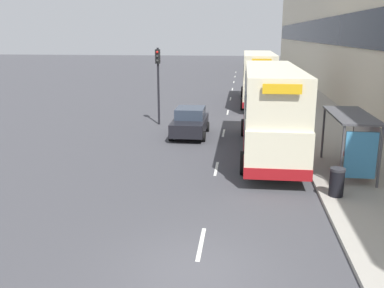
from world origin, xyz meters
TOP-DOWN VIEW (x-y plane):
  - ground_plane at (0.00, 0.00)m, footprint 220.00×220.00m
  - pavement at (6.50, 38.50)m, footprint 5.00×93.00m
  - terrace_facade at (10.49, 38.50)m, footprint 3.10×93.00m
  - lane_mark_0 at (0.00, 1.50)m, footprint 0.12×2.00m
  - lane_mark_1 at (0.00, 8.63)m, footprint 0.12×2.00m
  - lane_mark_2 at (0.00, 15.76)m, footprint 0.12×2.00m
  - lane_mark_3 at (0.00, 22.88)m, footprint 0.12×2.00m
  - lane_mark_4 at (0.00, 30.01)m, footprint 0.12×2.00m
  - lane_mark_5 at (0.00, 37.14)m, footprint 0.12×2.00m
  - lane_mark_6 at (0.00, 44.26)m, footprint 0.12×2.00m
  - lane_mark_7 at (0.00, 51.39)m, footprint 0.12×2.00m
  - lane_mark_8 at (0.00, 58.52)m, footprint 0.12×2.00m
  - bus_shelter at (5.77, 8.21)m, footprint 1.60×4.20m
  - double_decker_bus_near at (2.47, 11.46)m, footprint 2.85×11.14m
  - double_decker_bus_ahead at (2.38, 27.51)m, footprint 2.85×11.28m
  - car_0 at (3.06, 53.39)m, footprint 2.01×3.84m
  - car_1 at (-1.95, 14.88)m, footprint 2.06×4.21m
  - pedestrian_at_shelter at (7.21, 11.39)m, footprint 0.34×0.34m
  - litter_bin at (4.55, 5.48)m, footprint 0.55×0.55m
  - traffic_light_far_kerb at (-4.40, 17.86)m, footprint 0.30×0.32m

SIDE VIEW (x-z plane):
  - ground_plane at x=0.00m, z-range 0.00..0.00m
  - lane_mark_0 at x=0.00m, z-range 0.00..0.01m
  - lane_mark_1 at x=0.00m, z-range 0.00..0.01m
  - lane_mark_2 at x=0.00m, z-range 0.00..0.01m
  - lane_mark_3 at x=0.00m, z-range 0.00..0.01m
  - lane_mark_4 at x=0.00m, z-range 0.00..0.01m
  - lane_mark_5 at x=0.00m, z-range 0.00..0.01m
  - lane_mark_6 at x=0.00m, z-range 0.00..0.01m
  - lane_mark_7 at x=0.00m, z-range 0.00..0.01m
  - lane_mark_8 at x=0.00m, z-range 0.00..0.01m
  - pavement at x=6.50m, z-range 0.00..0.14m
  - litter_bin at x=4.55m, z-range 0.14..1.19m
  - car_1 at x=-1.95m, z-range 0.00..1.65m
  - car_0 at x=3.06m, z-range -0.01..1.70m
  - pedestrian_at_shelter at x=7.21m, z-range 0.16..1.85m
  - bus_shelter at x=5.77m, z-range 0.64..3.12m
  - double_decker_bus_near at x=2.47m, z-range 0.14..4.44m
  - double_decker_bus_ahead at x=2.38m, z-range 0.14..4.44m
  - traffic_light_far_kerb at x=-4.40m, z-range 0.86..5.86m
  - terrace_facade at x=10.49m, z-range 0.00..13.64m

